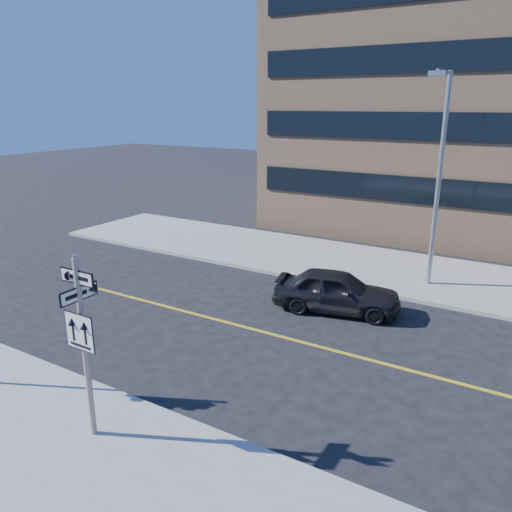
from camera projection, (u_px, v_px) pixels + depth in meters
The scene contains 5 objects.
ground at pixel (170, 386), 12.95m from camera, with size 120.00×120.00×0.00m, color black.
sign_pole at pixel (83, 338), 10.18m from camera, with size 0.92×0.92×4.06m.
parked_car_a at pixel (337, 291), 17.43m from camera, with size 4.38×1.76×1.49m, color black.
streetlight_a at pixel (439, 168), 18.38m from camera, with size 0.55×2.25×8.00m.
building_brick at pixel (463, 69), 29.78m from camera, with size 18.00×18.00×18.00m, color tan.
Camera 1 is at (7.80, -8.60, 7.02)m, focal length 35.00 mm.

